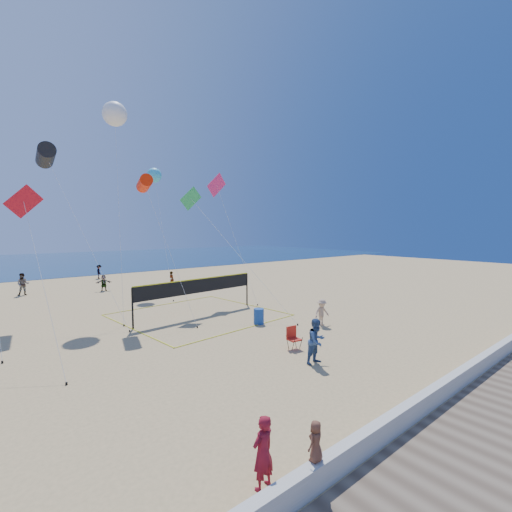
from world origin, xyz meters
TOP-DOWN VIEW (x-y plane):
  - ground at (0.00, 0.00)m, footprint 120.00×120.00m
  - ocean at (0.00, 62.00)m, footprint 140.00×50.00m
  - seawall at (0.00, -3.00)m, footprint 32.00×0.30m
  - boardwalk at (0.00, -5.00)m, footprint 32.00×3.60m
  - woman at (-3.41, -2.25)m, footprint 0.63×0.46m
  - toddler at (-2.52, -2.94)m, footprint 0.47×0.35m
  - bystander_a at (2.79, 1.62)m, footprint 0.93×0.74m
  - bystander_b at (7.42, 5.22)m, footprint 1.06×0.71m
  - far_person_1 at (0.79, 25.19)m, footprint 1.42×0.70m
  - far_person_2 at (6.10, 22.31)m, footprint 0.45×0.64m
  - far_person_3 at (-5.15, 27.23)m, footprint 1.09×0.95m
  - far_person_4 at (2.63, 33.84)m, footprint 0.68×1.08m
  - camp_chair at (3.29, 3.49)m, footprint 0.62×0.74m
  - trash_barrel at (4.76, 7.77)m, footprint 0.73×0.73m
  - volleyball_net at (2.98, 11.85)m, footprint 9.84×9.71m
  - kite_1 at (-4.28, 18.38)m, footprint 3.18×8.74m
  - kite_2 at (0.26, 13.46)m, footprint 1.86×5.18m
  - kite_3 at (-6.21, 10.87)m, footprint 1.54×5.42m
  - kite_4 at (3.89, 13.59)m, footprint 3.45×8.12m
  - kite_5 at (7.20, 15.86)m, footprint 2.00×4.59m
  - kite_6 at (-0.08, 17.79)m, footprint 2.63×6.59m
  - kite_7 at (4.69, 22.52)m, footprint 1.89×6.47m

SIDE VIEW (x-z plane):
  - ground at x=0.00m, z-range 0.00..0.00m
  - ocean at x=0.00m, z-range 0.00..0.03m
  - boardwalk at x=0.00m, z-range 0.00..0.03m
  - seawall at x=0.00m, z-range 0.00..0.60m
  - trash_barrel at x=4.76m, z-range 0.00..0.91m
  - camp_chair at x=3.29m, z-range 0.01..1.16m
  - far_person_1 at x=0.79m, z-range 0.00..1.46m
  - bystander_b at x=7.42m, z-range 0.00..1.53m
  - far_person_4 at x=2.63m, z-range 0.00..1.60m
  - woman at x=-3.41m, z-range 0.00..1.61m
  - far_person_2 at x=6.10m, z-range 0.00..1.66m
  - bystander_a at x=2.79m, z-range 0.00..1.89m
  - far_person_3 at x=-5.15m, z-range 0.00..1.90m
  - toddler at x=-2.52m, z-range 0.60..1.47m
  - volleyball_net at x=2.98m, z-range 0.44..2.85m
  - kite_3 at x=-6.21m, z-range 2.64..10.24m
  - kite_4 at x=3.89m, z-range 3.02..11.61m
  - kite_2 at x=0.26m, z-range 3.95..12.87m
  - kite_5 at x=7.20m, z-range 3.72..13.88m
  - kite_1 at x=-4.28m, z-range 4.82..15.83m
  - kite_7 at x=4.69m, z-range 4.90..16.04m
  - kite_6 at x=-0.08m, z-range 6.40..20.88m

